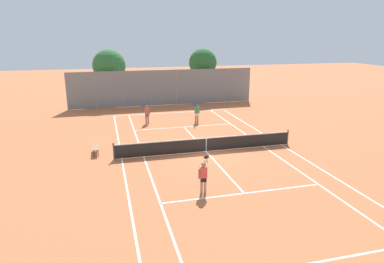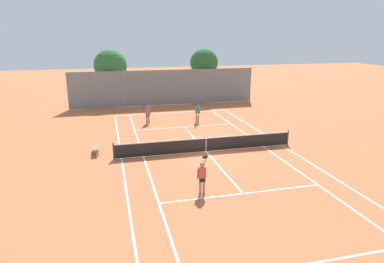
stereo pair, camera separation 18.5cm
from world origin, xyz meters
TOP-DOWN VIEW (x-y plane):
  - ground_plane at (0.00, 0.00)m, footprint 120.00×120.00m
  - court_line_markings at (0.00, 0.00)m, footprint 11.10×23.90m
  - tennis_net at (0.00, 0.00)m, footprint 12.00×0.10m
  - player_near_side at (-1.93, -5.86)m, footprint 0.69×0.73m
  - player_far_left at (-2.83, 8.30)m, footprint 0.74×0.72m
  - player_far_right at (1.44, 7.63)m, footprint 0.65×0.74m
  - loose_tennis_ball_0 at (-4.57, 8.24)m, footprint 0.07×0.07m
  - loose_tennis_ball_1 at (0.17, -1.95)m, footprint 0.07×0.07m
  - loose_tennis_ball_2 at (0.77, 5.67)m, footprint 0.07×0.07m
  - courtside_bench at (-7.04, 1.44)m, footprint 0.36×1.50m
  - back_fence at (-0.00, 15.86)m, footprint 19.99×0.08m
  - tree_behind_left at (-5.47, 18.24)m, footprint 3.55×3.55m
  - tree_behind_right at (5.05, 17.86)m, footprint 3.19×3.19m

SIDE VIEW (x-z plane):
  - ground_plane at x=0.00m, z-range 0.00..0.00m
  - court_line_markings at x=0.00m, z-range 0.00..0.01m
  - loose_tennis_ball_0 at x=-4.57m, z-range 0.00..0.07m
  - loose_tennis_ball_1 at x=0.17m, z-range 0.00..0.07m
  - loose_tennis_ball_2 at x=0.77m, z-range 0.00..0.07m
  - courtside_bench at x=-7.04m, z-range 0.18..0.64m
  - tennis_net at x=0.00m, z-range -0.03..1.04m
  - player_near_side at x=-1.93m, z-range 0.04..1.81m
  - player_far_left at x=-2.83m, z-range 0.04..1.81m
  - player_far_right at x=1.44m, z-range 0.04..1.81m
  - back_fence at x=0.00m, z-range 0.00..3.83m
  - tree_behind_left at x=-5.47m, z-range 1.11..7.05m
  - tree_behind_right at x=5.05m, z-range 1.27..7.18m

